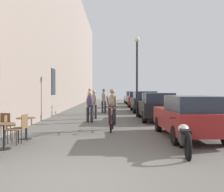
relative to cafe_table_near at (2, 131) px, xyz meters
name	(u,v)px	position (x,y,z in m)	size (l,w,h in m)	color
ground_plane	(76,181)	(2.39, -2.66, -0.52)	(88.00, 88.00, 0.00)	#5B5954
building_facade_left	(52,21)	(-1.06, 11.34, 5.92)	(0.54, 68.00, 12.88)	gray
cafe_table_near	(2,131)	(0.00, 0.00, 0.00)	(0.64, 0.64, 0.72)	black
cafe_chair_near_toward_street	(8,128)	(-0.08, 0.61, 0.00)	(0.43, 0.43, 0.89)	black
cafe_table_mid	(24,124)	(0.11, 1.60, 0.00)	(0.64, 0.64, 0.72)	black
cafe_chair_mid_toward_street	(5,124)	(-0.50, 1.53, 0.00)	(0.42, 0.42, 0.89)	black
cafe_chair_mid_toward_wall	(20,126)	(0.18, 0.96, 0.00)	(0.46, 0.46, 0.89)	black
cyclist_on_bicycle	(111,110)	(3.03, 3.66, 0.29)	(0.52, 1.76, 1.74)	black
pedestrian_near	(88,105)	(1.88, 6.28, 0.38)	(0.35, 0.25, 1.61)	#26262D
pedestrian_mid	(93,103)	(1.99, 8.06, 0.42)	(0.37, 0.28, 1.67)	#26262D
pedestrian_far	(89,100)	(1.54, 10.59, 0.48)	(0.36, 0.27, 1.77)	#26262D
pedestrian_furthest	(103,99)	(2.43, 12.01, 0.47)	(0.37, 0.28, 1.76)	#26262D
street_lamp	(136,66)	(4.55, 9.04, 2.59)	(0.32, 0.32, 4.90)	black
parked_car_nearest	(187,116)	(5.67, 1.80, 0.23)	(1.80, 4.13, 1.46)	maroon
parked_car_second	(155,106)	(5.46, 7.29, 0.26)	(1.87, 4.27, 1.51)	black
parked_car_third	(143,101)	(5.46, 13.17, 0.29)	(1.87, 4.41, 1.57)	black
parked_car_fourth	(135,99)	(5.47, 19.49, 0.26)	(1.87, 4.26, 1.50)	maroon
parked_car_fifth	(131,97)	(5.51, 25.82, 0.26)	(1.87, 4.29, 1.52)	#B7B7BC
parked_motorcycle	(183,137)	(4.92, -0.42, -0.12)	(0.62, 2.14, 0.92)	black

